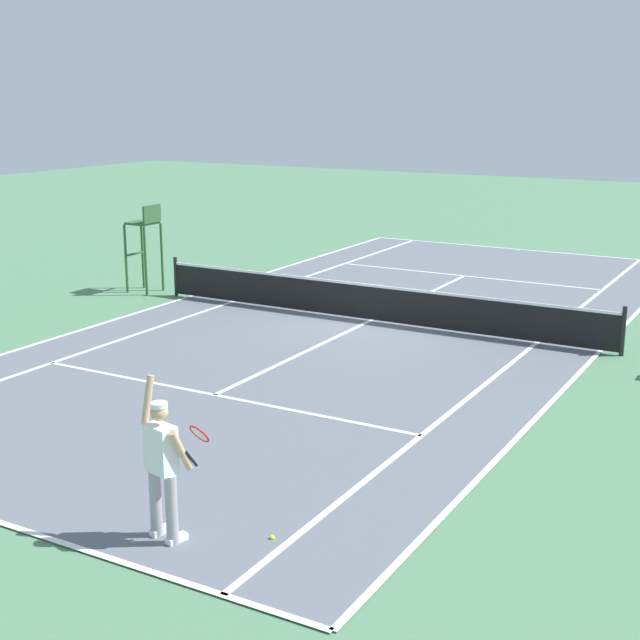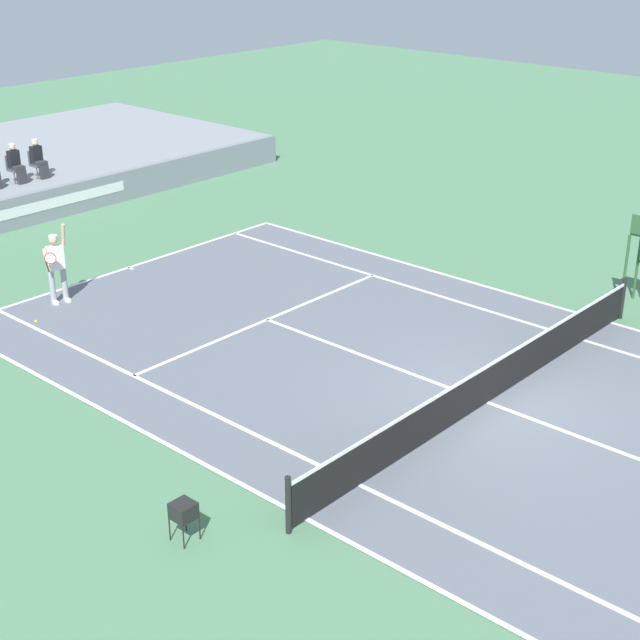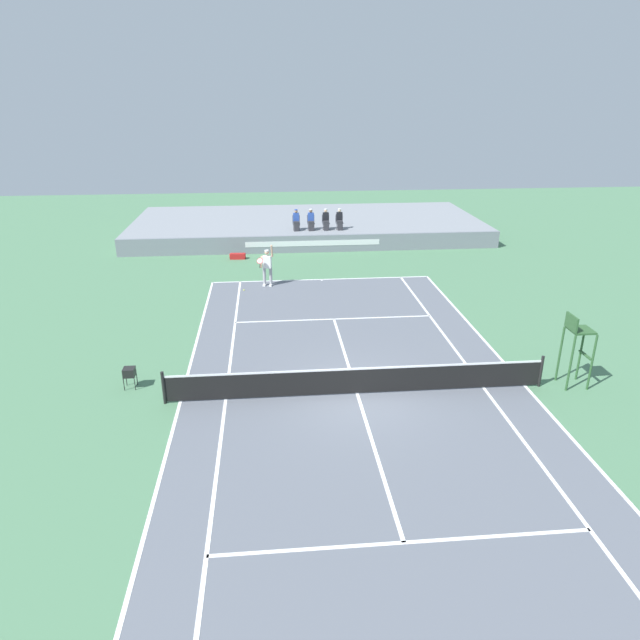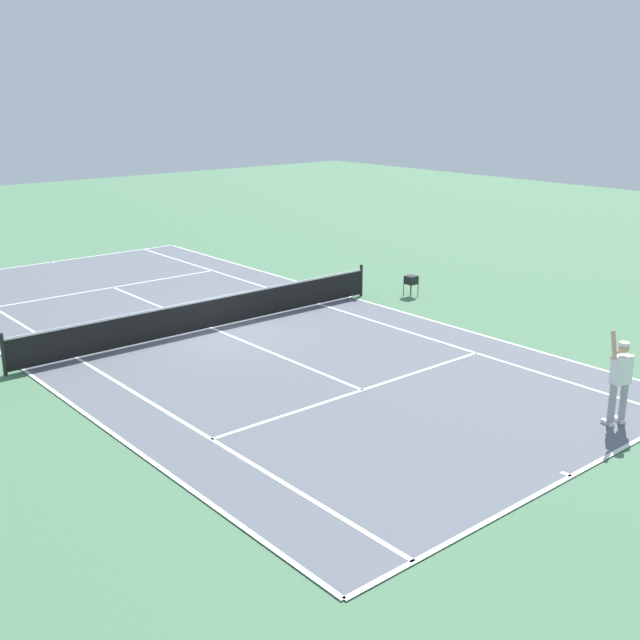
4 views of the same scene
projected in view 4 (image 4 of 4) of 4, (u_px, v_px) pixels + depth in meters
The scene contains 6 objects.
ground_plane at pixel (212, 329), 22.78m from camera, with size 80.00×80.00×0.00m, color #4C7A56.
court at pixel (212, 329), 22.77m from camera, with size 11.08×23.88×0.03m.
net at pixel (211, 312), 22.63m from camera, with size 11.98×0.10×1.07m.
tennis_player at pixel (620, 380), 16.00m from camera, with size 0.83×0.61×2.08m.
tennis_ball at pixel (615, 400), 17.46m from camera, with size 0.07×0.07×0.07m, color #D1E533.
ball_hopper at pixel (411, 280), 26.25m from camera, with size 0.36×0.36×0.70m.
Camera 4 is at (11.64, 18.66, 6.70)m, focal length 43.90 mm.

